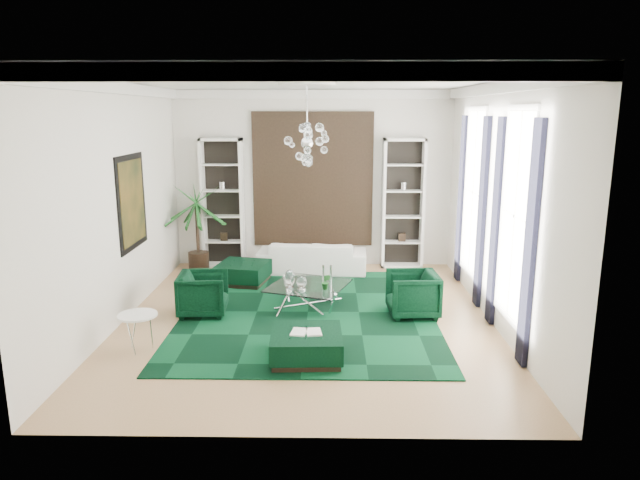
{
  "coord_description": "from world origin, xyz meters",
  "views": [
    {
      "loc": [
        0.36,
        -8.87,
        3.34
      ],
      "look_at": [
        0.2,
        0.5,
        1.23
      ],
      "focal_mm": 32.0,
      "sensor_mm": 36.0,
      "label": 1
    }
  ],
  "objects_px": {
    "side_table": "(139,333)",
    "palm": "(197,216)",
    "armchair_right": "(412,294)",
    "ottoman_front": "(306,346)",
    "ottoman_side": "(243,273)",
    "sofa": "(312,257)",
    "armchair_left": "(203,294)",
    "coffee_table": "(308,296)"
  },
  "relations": [
    {
      "from": "armchair_right",
      "to": "ottoman_front",
      "type": "xyz_separation_m",
      "value": [
        -1.7,
        -1.75,
        -0.18
      ]
    },
    {
      "from": "side_table",
      "to": "palm",
      "type": "xyz_separation_m",
      "value": [
        -0.1,
        4.25,
        0.93
      ]
    },
    {
      "from": "armchair_right",
      "to": "side_table",
      "type": "xyz_separation_m",
      "value": [
        -4.1,
        -1.5,
        -0.11
      ]
    },
    {
      "from": "armchair_right",
      "to": "ottoman_front",
      "type": "relative_size",
      "value": 0.85
    },
    {
      "from": "coffee_table",
      "to": "ottoman_front",
      "type": "relative_size",
      "value": 1.27
    },
    {
      "from": "armchair_left",
      "to": "armchair_right",
      "type": "distance_m",
      "value": 3.5
    },
    {
      "from": "armchair_left",
      "to": "ottoman_front",
      "type": "distance_m",
      "value": 2.52
    },
    {
      "from": "sofa",
      "to": "armchair_left",
      "type": "height_order",
      "value": "armchair_left"
    },
    {
      "from": "armchair_left",
      "to": "palm",
      "type": "relative_size",
      "value": 0.34
    },
    {
      "from": "sofa",
      "to": "armchair_right",
      "type": "relative_size",
      "value": 2.75
    },
    {
      "from": "sofa",
      "to": "armchair_left",
      "type": "distance_m",
      "value": 3.18
    },
    {
      "from": "armchair_right",
      "to": "coffee_table",
      "type": "distance_m",
      "value": 1.79
    },
    {
      "from": "ottoman_side",
      "to": "ottoman_front",
      "type": "height_order",
      "value": "ottoman_side"
    },
    {
      "from": "ottoman_front",
      "to": "side_table",
      "type": "relative_size",
      "value": 1.74
    },
    {
      "from": "sofa",
      "to": "armchair_right",
      "type": "xyz_separation_m",
      "value": [
        1.75,
        -2.65,
        0.04
      ]
    },
    {
      "from": "ottoman_front",
      "to": "palm",
      "type": "distance_m",
      "value": 5.24
    },
    {
      "from": "armchair_left",
      "to": "armchair_right",
      "type": "xyz_separation_m",
      "value": [
        3.5,
        0.0,
        0.01
      ]
    },
    {
      "from": "side_table",
      "to": "palm",
      "type": "height_order",
      "value": "palm"
    },
    {
      "from": "armchair_right",
      "to": "side_table",
      "type": "distance_m",
      "value": 4.37
    },
    {
      "from": "coffee_table",
      "to": "sofa",
      "type": "bearing_deg",
      "value": 90.0
    },
    {
      "from": "coffee_table",
      "to": "ottoman_front",
      "type": "height_order",
      "value": "coffee_table"
    },
    {
      "from": "armchair_left",
      "to": "ottoman_front",
      "type": "xyz_separation_m",
      "value": [
        1.8,
        -1.75,
        -0.17
      ]
    },
    {
      "from": "armchair_right",
      "to": "side_table",
      "type": "height_order",
      "value": "armchair_right"
    },
    {
      "from": "sofa",
      "to": "armchair_left",
      "type": "xyz_separation_m",
      "value": [
        -1.75,
        -2.65,
        0.03
      ]
    },
    {
      "from": "side_table",
      "to": "palm",
      "type": "relative_size",
      "value": 0.23
    },
    {
      "from": "coffee_table",
      "to": "ottoman_front",
      "type": "bearing_deg",
      "value": -88.64
    },
    {
      "from": "sofa",
      "to": "ottoman_side",
      "type": "relative_size",
      "value": 2.45
    },
    {
      "from": "sofa",
      "to": "coffee_table",
      "type": "height_order",
      "value": "sofa"
    },
    {
      "from": "armchair_left",
      "to": "ottoman_side",
      "type": "xyz_separation_m",
      "value": [
        0.4,
        1.8,
        -0.16
      ]
    },
    {
      "from": "ottoman_side",
      "to": "palm",
      "type": "bearing_deg",
      "value": 139.18
    },
    {
      "from": "sofa",
      "to": "side_table",
      "type": "distance_m",
      "value": 4.77
    },
    {
      "from": "sofa",
      "to": "palm",
      "type": "distance_m",
      "value": 2.6
    },
    {
      "from": "sofa",
      "to": "palm",
      "type": "relative_size",
      "value": 0.95
    },
    {
      "from": "sofa",
      "to": "coffee_table",
      "type": "xyz_separation_m",
      "value": [
        0.0,
        -2.3,
        -0.12
      ]
    },
    {
      "from": "armchair_left",
      "to": "side_table",
      "type": "xyz_separation_m",
      "value": [
        -0.6,
        -1.5,
        -0.1
      ]
    },
    {
      "from": "armchair_left",
      "to": "ottoman_side",
      "type": "height_order",
      "value": "armchair_left"
    },
    {
      "from": "armchair_right",
      "to": "ottoman_side",
      "type": "xyz_separation_m",
      "value": [
        -3.1,
        1.8,
        -0.17
      ]
    },
    {
      "from": "ottoman_side",
      "to": "side_table",
      "type": "xyz_separation_m",
      "value": [
        -1.0,
        -3.3,
        0.06
      ]
    },
    {
      "from": "ottoman_front",
      "to": "side_table",
      "type": "xyz_separation_m",
      "value": [
        -2.4,
        0.25,
        0.07
      ]
    },
    {
      "from": "coffee_table",
      "to": "armchair_left",
      "type": "bearing_deg",
      "value": -168.69
    },
    {
      "from": "ottoman_side",
      "to": "side_table",
      "type": "distance_m",
      "value": 3.45
    },
    {
      "from": "armchair_left",
      "to": "ottoman_front",
      "type": "height_order",
      "value": "armchair_left"
    }
  ]
}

